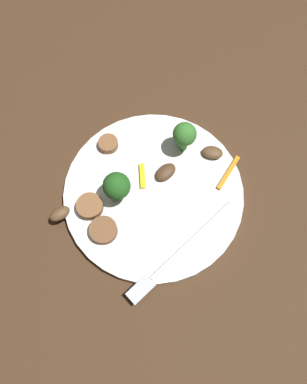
{
  "coord_description": "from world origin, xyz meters",
  "views": [
    {
      "loc": [
        0.15,
        0.09,
        0.49
      ],
      "look_at": [
        0.0,
        0.0,
        0.01
      ],
      "focal_mm": 35.45,
      "sensor_mm": 36.0,
      "label": 1
    }
  ],
  "objects_px": {
    "broccoli_floret_0": "(117,186)",
    "sausage_slice_1": "(103,230)",
    "sausage_slice_2": "(90,206)",
    "plate": "(154,194)",
    "pepper_strip_1": "(142,176)",
    "fork": "(175,257)",
    "pepper_strip_0": "(228,173)",
    "mushroom_2": "(60,214)",
    "mushroom_0": "(212,153)",
    "broccoli_floret_1": "(184,135)",
    "mushroom_1": "(167,173)",
    "sausage_slice_0": "(108,144)"
  },
  "relations": [
    {
      "from": "broccoli_floret_0",
      "to": "sausage_slice_1",
      "type": "height_order",
      "value": "broccoli_floret_0"
    },
    {
      "from": "sausage_slice_1",
      "to": "sausage_slice_2",
      "type": "height_order",
      "value": "sausage_slice_2"
    },
    {
      "from": "plate",
      "to": "pepper_strip_1",
      "type": "height_order",
      "value": "pepper_strip_1"
    },
    {
      "from": "plate",
      "to": "fork",
      "type": "xyz_separation_m",
      "value": [
        0.06,
        0.07,
        0.01
      ]
    },
    {
      "from": "plate",
      "to": "pepper_strip_0",
      "type": "height_order",
      "value": "pepper_strip_0"
    },
    {
      "from": "pepper_strip_1",
      "to": "broccoli_floret_0",
      "type": "bearing_deg",
      "value": -18.2
    },
    {
      "from": "mushroom_2",
      "to": "pepper_strip_0",
      "type": "xyz_separation_m",
      "value": [
        -0.17,
        0.16,
        -0.0
      ]
    },
    {
      "from": "mushroom_0",
      "to": "pepper_strip_0",
      "type": "distance_m",
      "value": 0.04
    },
    {
      "from": "fork",
      "to": "broccoli_floret_1",
      "type": "height_order",
      "value": "broccoli_floret_1"
    },
    {
      "from": "mushroom_0",
      "to": "mushroom_2",
      "type": "relative_size",
      "value": 1.03
    },
    {
      "from": "sausage_slice_1",
      "to": "mushroom_1",
      "type": "relative_size",
      "value": 1.14
    },
    {
      "from": "mushroom_2",
      "to": "plate",
      "type": "bearing_deg",
      "value": 136.3
    },
    {
      "from": "plate",
      "to": "fork",
      "type": "distance_m",
      "value": 0.09
    },
    {
      "from": "broccoli_floret_0",
      "to": "sausage_slice_2",
      "type": "bearing_deg",
      "value": -32.14
    },
    {
      "from": "mushroom_2",
      "to": "fork",
      "type": "bearing_deg",
      "value": 100.97
    },
    {
      "from": "pepper_strip_1",
      "to": "broccoli_floret_1",
      "type": "bearing_deg",
      "value": 160.68
    },
    {
      "from": "fork",
      "to": "mushroom_1",
      "type": "distance_m",
      "value": 0.11
    },
    {
      "from": "fork",
      "to": "broccoli_floret_0",
      "type": "relative_size",
      "value": 3.46
    },
    {
      "from": "mushroom_0",
      "to": "mushroom_1",
      "type": "bearing_deg",
      "value": -32.53
    },
    {
      "from": "fork",
      "to": "pepper_strip_0",
      "type": "relative_size",
      "value": 3.15
    },
    {
      "from": "sausage_slice_2",
      "to": "mushroom_1",
      "type": "relative_size",
      "value": 1.09
    },
    {
      "from": "sausage_slice_1",
      "to": "broccoli_floret_1",
      "type": "bearing_deg",
      "value": 170.83
    },
    {
      "from": "sausage_slice_1",
      "to": "mushroom_2",
      "type": "bearing_deg",
      "value": -79.53
    },
    {
      "from": "sausage_slice_1",
      "to": "pepper_strip_1",
      "type": "height_order",
      "value": "sausage_slice_1"
    },
    {
      "from": "pepper_strip_0",
      "to": "sausage_slice_2",
      "type": "bearing_deg",
      "value": -43.49
    },
    {
      "from": "plate",
      "to": "mushroom_1",
      "type": "distance_m",
      "value": 0.03
    },
    {
      "from": "broccoli_floret_0",
      "to": "sausage_slice_0",
      "type": "xyz_separation_m",
      "value": [
        -0.05,
        -0.05,
        -0.03
      ]
    },
    {
      "from": "plate",
      "to": "pepper_strip_1",
      "type": "bearing_deg",
      "value": -114.64
    },
    {
      "from": "sausage_slice_2",
      "to": "mushroom_2",
      "type": "height_order",
      "value": "sausage_slice_2"
    },
    {
      "from": "plate",
      "to": "sausage_slice_2",
      "type": "xyz_separation_m",
      "value": [
        0.06,
        -0.06,
        0.01
      ]
    },
    {
      "from": "broccoli_floret_1",
      "to": "sausage_slice_2",
      "type": "relative_size",
      "value": 1.54
    },
    {
      "from": "sausage_slice_2",
      "to": "mushroom_2",
      "type": "relative_size",
      "value": 1.23
    },
    {
      "from": "fork",
      "to": "pepper_strip_1",
      "type": "xyz_separation_m",
      "value": [
        -0.07,
        -0.09,
        0.0
      ]
    },
    {
      "from": "broccoli_floret_1",
      "to": "pepper_strip_0",
      "type": "bearing_deg",
      "value": 88.24
    },
    {
      "from": "mushroom_0",
      "to": "pepper_strip_1",
      "type": "height_order",
      "value": "mushroom_0"
    },
    {
      "from": "plate",
      "to": "mushroom_1",
      "type": "bearing_deg",
      "value": 175.15
    },
    {
      "from": "pepper_strip_0",
      "to": "pepper_strip_1",
      "type": "bearing_deg",
      "value": -56.14
    },
    {
      "from": "mushroom_0",
      "to": "pepper_strip_0",
      "type": "height_order",
      "value": "mushroom_0"
    },
    {
      "from": "mushroom_1",
      "to": "pepper_strip_1",
      "type": "distance_m",
      "value": 0.03
    },
    {
      "from": "mushroom_0",
      "to": "broccoli_floret_1",
      "type": "bearing_deg",
      "value": -74.06
    },
    {
      "from": "plate",
      "to": "sausage_slice_2",
      "type": "bearing_deg",
      "value": -43.3
    },
    {
      "from": "mushroom_2",
      "to": "sausage_slice_0",
      "type": "bearing_deg",
      "value": -178.5
    },
    {
      "from": "broccoli_floret_0",
      "to": "mushroom_0",
      "type": "height_order",
      "value": "broccoli_floret_0"
    },
    {
      "from": "mushroom_2",
      "to": "pepper_strip_1",
      "type": "xyz_separation_m",
      "value": [
        -0.1,
        0.06,
        -0.0
      ]
    },
    {
      "from": "sausage_slice_0",
      "to": "mushroom_0",
      "type": "xyz_separation_m",
      "value": [
        -0.06,
        0.13,
        -0.0
      ]
    },
    {
      "from": "sausage_slice_0",
      "to": "pepper_strip_0",
      "type": "distance_m",
      "value": 0.17
    },
    {
      "from": "broccoli_floret_0",
      "to": "mushroom_1",
      "type": "distance_m",
      "value": 0.08
    },
    {
      "from": "fork",
      "to": "mushroom_2",
      "type": "height_order",
      "value": "mushroom_2"
    },
    {
      "from": "sausage_slice_2",
      "to": "mushroom_2",
      "type": "distance_m",
      "value": 0.04
    },
    {
      "from": "sausage_slice_0",
      "to": "mushroom_0",
      "type": "relative_size",
      "value": 0.95
    }
  ]
}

